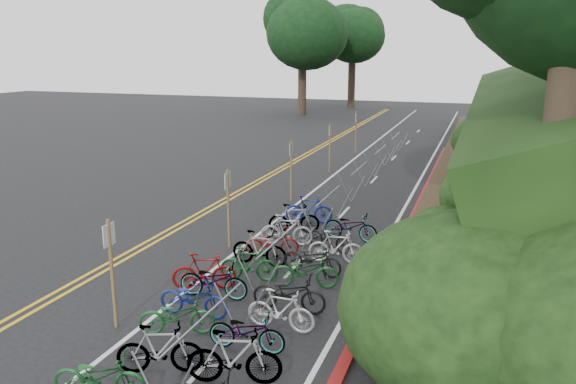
{
  "coord_description": "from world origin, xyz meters",
  "views": [
    {
      "loc": [
        7.93,
        -10.24,
        6.02
      ],
      "look_at": [
        1.71,
        7.46,
        1.3
      ],
      "focal_mm": 35.0,
      "sensor_mm": 36.0,
      "label": 1
    }
  ],
  "objects": [
    {
      "name": "bike_valet",
      "position": [
        2.97,
        2.23,
        0.47
      ],
      "size": [
        3.17,
        13.16,
        1.08
      ],
      "color": "#144C1E",
      "rests_on": "ground"
    },
    {
      "name": "bike_rack_front",
      "position": [
        3.29,
        -1.71,
        0.9
      ],
      "size": [
        1.17,
        3.22,
        1.23
      ],
      "color": "gray",
      "rests_on": "ground"
    },
    {
      "name": "bike_racks_rest",
      "position": [
        3.0,
        13.0,
        0.85
      ],
      "size": [
        1.14,
        23.0,
        1.17
      ],
      "color": "gray",
      "rests_on": "ground"
    },
    {
      "name": "red_curb",
      "position": [
        5.7,
        12.0,
        0.05
      ],
      "size": [
        0.25,
        28.0,
        0.1
      ],
      "primitive_type": "cube",
      "color": "maroon",
      "rests_on": "ground"
    },
    {
      "name": "road_markings",
      "position": [
        0.63,
        10.1,
        0.0
      ],
      "size": [
        7.47,
        80.0,
        0.01
      ],
      "color": "gold",
      "rests_on": "ground"
    },
    {
      "name": "bike_front",
      "position": [
        1.39,
        1.82,
        0.5
      ],
      "size": [
        1.06,
        1.72,
        1.0
      ],
      "primitive_type": "imported",
      "rotation": [
        0.0,
        0.0,
        1.95
      ],
      "color": "maroon",
      "rests_on": "ground"
    },
    {
      "name": "signposts_rest",
      "position": [
        0.6,
        14.0,
        1.43
      ],
      "size": [
        0.08,
        18.4,
        2.5
      ],
      "color": "brown",
      "rests_on": "ground"
    },
    {
      "name": "ground",
      "position": [
        0.0,
        0.0,
        0.0
      ],
      "size": [
        120.0,
        120.0,
        0.0
      ],
      "primitive_type": "plane",
      "color": "black",
      "rests_on": "ground"
    },
    {
      "name": "signpost_near",
      "position": [
        0.48,
        -0.69,
        1.44
      ],
      "size": [
        0.08,
        0.4,
        2.53
      ],
      "color": "brown",
      "rests_on": "ground"
    }
  ]
}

